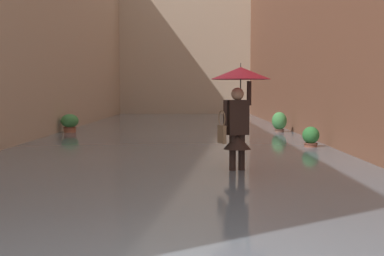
# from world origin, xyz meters

# --- Properties ---
(ground_plane) EXTENTS (70.29, 70.29, 0.00)m
(ground_plane) POSITION_xyz_m (0.00, -14.06, 0.00)
(ground_plane) COLOR #605B56
(flood_water) EXTENTS (9.02, 34.12, 0.19)m
(flood_water) POSITION_xyz_m (0.00, -14.06, 0.10)
(flood_water) COLOR slate
(flood_water) RESTS_ON ground_plane
(building_facade_far) EXTENTS (11.82, 1.80, 10.31)m
(building_facade_far) POSITION_xyz_m (0.00, -29.02, 5.16)
(building_facade_far) COLOR tan
(building_facade_far) RESTS_ON ground_plane
(person_wading) EXTENTS (1.08, 1.08, 2.13)m
(person_wading) POSITION_xyz_m (-1.40, -5.65, 1.52)
(person_wading) COLOR #2D2319
(person_wading) RESTS_ON ground_plane
(potted_plant_near_right) EXTENTS (0.61, 0.61, 0.83)m
(potted_plant_near_right) POSITION_xyz_m (3.75, -13.98, 0.48)
(potted_plant_near_right) COLOR #9E563D
(potted_plant_near_right) RESTS_ON ground_plane
(potted_plant_far_left) EXTENTS (0.52, 0.52, 0.89)m
(potted_plant_far_left) POSITION_xyz_m (-3.59, -14.19, 0.51)
(potted_plant_far_left) COLOR brown
(potted_plant_far_left) RESTS_ON ground_plane
(potted_plant_mid_left) EXTENTS (0.44, 0.44, 0.71)m
(potted_plant_mid_left) POSITION_xyz_m (-3.60, -9.47, 0.40)
(potted_plant_mid_left) COLOR brown
(potted_plant_mid_left) RESTS_ON ground_plane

